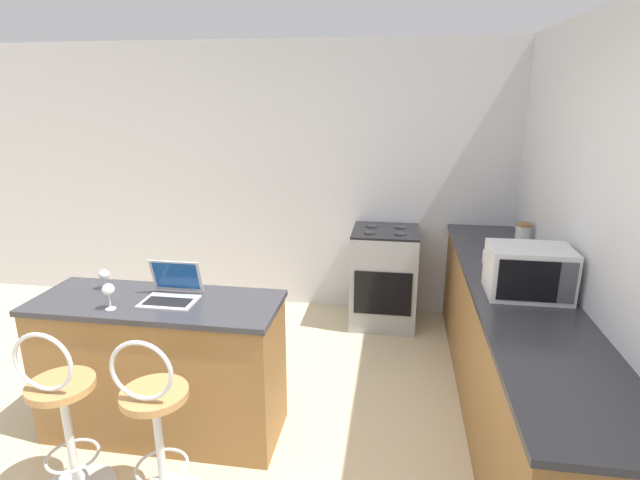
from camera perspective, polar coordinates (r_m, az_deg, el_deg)
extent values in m
cube|color=silver|center=(4.95, -2.73, 6.92)|extent=(12.00, 0.06, 2.60)
cube|color=olive|center=(3.41, -17.55, -13.91)|extent=(1.48, 0.54, 0.88)
cube|color=#333338|center=(3.21, -18.25, -6.82)|extent=(1.51, 0.57, 0.03)
cube|color=olive|center=(3.65, 21.00, -12.11)|extent=(0.59, 3.22, 0.88)
cube|color=#333338|center=(3.47, 21.78, -5.43)|extent=(0.62, 3.25, 0.03)
cylinder|color=silver|center=(3.18, -26.67, -19.76)|extent=(0.04, 0.04, 0.65)
torus|color=silver|center=(3.24, -26.43, -21.20)|extent=(0.28, 0.28, 0.02)
cylinder|color=#B7844C|center=(3.00, -27.50, -14.57)|extent=(0.34, 0.34, 0.04)
torus|color=silver|center=(2.85, -29.12, -12.11)|extent=(0.32, 0.02, 0.32)
cylinder|color=silver|center=(2.94, -17.79, -21.91)|extent=(0.04, 0.04, 0.65)
torus|color=silver|center=(3.00, -17.61, -23.42)|extent=(0.28, 0.28, 0.02)
cylinder|color=#B7844C|center=(2.75, -18.41, -16.44)|extent=(0.34, 0.34, 0.04)
torus|color=silver|center=(2.58, -19.76, -13.91)|extent=(0.32, 0.02, 0.32)
cube|color=#B7BABF|center=(3.14, -16.87, -6.74)|extent=(0.32, 0.23, 0.01)
cube|color=black|center=(3.13, -17.01, -6.75)|extent=(0.27, 0.13, 0.00)
cube|color=#B7BABF|center=(3.20, -16.10, -3.96)|extent=(0.32, 0.07, 0.21)
cube|color=#19478C|center=(3.20, -16.14, -3.97)|extent=(0.28, 0.05, 0.18)
cube|color=silver|center=(3.32, 22.73, -3.32)|extent=(0.48, 0.34, 0.31)
cube|color=black|center=(3.15, 22.68, -4.36)|extent=(0.34, 0.01, 0.25)
cube|color=#4C4C51|center=(3.21, 26.46, -4.45)|extent=(0.10, 0.01, 0.25)
cube|color=#9EA3A8|center=(4.74, 7.31, -4.32)|extent=(0.60, 0.59, 0.89)
cube|color=black|center=(4.48, 7.17, -6.09)|extent=(0.51, 0.01, 0.40)
cube|color=black|center=(4.60, 7.52, 1.02)|extent=(0.60, 0.59, 0.02)
cylinder|color=black|center=(4.49, 5.76, 0.87)|extent=(0.11, 0.11, 0.01)
cylinder|color=black|center=(4.49, 9.20, 0.72)|extent=(0.11, 0.11, 0.01)
cylinder|color=black|center=(4.72, 5.93, 1.63)|extent=(0.11, 0.11, 0.01)
cylinder|color=black|center=(4.71, 9.20, 1.49)|extent=(0.11, 0.11, 0.01)
cylinder|color=silver|center=(3.48, -23.26, -5.15)|extent=(0.06, 0.06, 0.00)
cylinder|color=silver|center=(3.47, -23.33, -4.60)|extent=(0.01, 0.01, 0.07)
sphere|color=silver|center=(3.45, -23.45, -3.63)|extent=(0.07, 0.07, 0.07)
cylinder|color=silver|center=(4.32, 22.12, 0.33)|extent=(0.12, 0.12, 0.19)
cylinder|color=olive|center=(4.29, 22.27, 1.67)|extent=(0.12, 0.12, 0.02)
cylinder|color=silver|center=(3.16, -22.79, -7.26)|extent=(0.06, 0.06, 0.00)
cylinder|color=silver|center=(3.15, -22.89, -6.48)|extent=(0.01, 0.01, 0.09)
sphere|color=silver|center=(3.12, -23.04, -5.22)|extent=(0.07, 0.07, 0.07)
cylinder|color=white|center=(3.87, 18.70, -1.83)|extent=(0.09, 0.09, 0.10)
torus|color=white|center=(3.88, 19.51, -1.79)|extent=(0.01, 0.06, 0.06)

